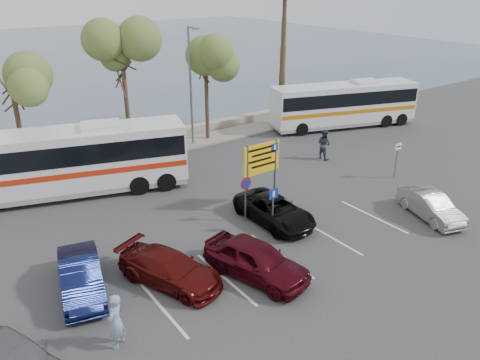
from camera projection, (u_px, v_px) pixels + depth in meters
ground at (286, 237)px, 21.68m from camera, size 120.00×120.00×0.00m
kerb_strip at (152, 151)px, 32.05m from camera, size 44.00×2.40×0.15m
seawall at (140, 140)px, 33.44m from camera, size 48.00×0.80×0.60m
sea at (8, 60)px, 66.24m from camera, size 140.00×140.00×0.00m
tree_left at (10, 78)px, 25.38m from camera, size 3.20×3.20×7.20m
tree_mid at (122, 55)px, 28.59m from camera, size 3.20×3.20×8.00m
tree_right at (205, 54)px, 32.00m from camera, size 3.20×3.20×7.40m
street_lamp_right at (191, 81)px, 31.47m from camera, size 0.45×1.15×8.01m
direction_sign at (262, 163)px, 23.61m from camera, size 2.20×0.12×3.60m
sign_no_stop at (246, 192)px, 22.49m from camera, size 0.60×0.08×2.35m
sign_parking at (273, 204)px, 21.56m from camera, size 0.50×0.07×2.25m
sign_taxi at (397, 156)px, 27.45m from camera, size 0.50×0.07×2.20m
lane_markings at (282, 255)px, 20.32m from camera, size 12.02×4.20×0.01m
coach_bus_left at (69, 164)px, 25.27m from camera, size 12.71×6.22×3.89m
coach_bus_right at (344, 106)px, 36.82m from camera, size 11.79×6.01×3.62m
car_blue at (81, 277)px, 17.70m from camera, size 2.42×4.44×1.39m
car_maroon at (170, 269)px, 18.25m from camera, size 3.39×4.78×1.29m
car_red at (256, 260)px, 18.59m from camera, size 2.97×4.85×1.54m
suv_black at (274, 210)px, 22.80m from camera, size 2.12×4.59×1.28m
car_silver_b at (431, 206)px, 23.23m from camera, size 2.46×4.09×1.27m
pedestrian_near at (116, 321)px, 14.98m from camera, size 0.86×0.83×1.98m
pedestrian_far at (324, 144)px, 30.57m from camera, size 0.82×1.02×1.99m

